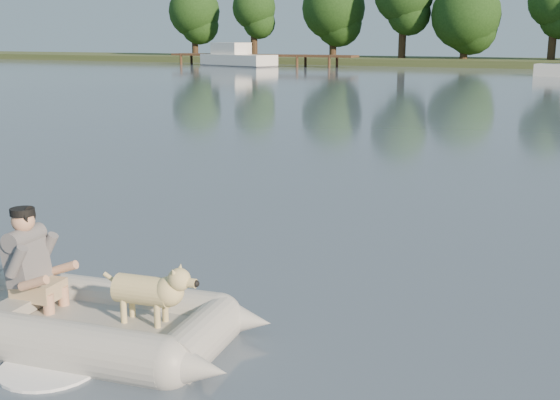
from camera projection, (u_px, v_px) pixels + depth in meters
The scene contains 6 objects.
water at pixel (136, 318), 6.54m from camera, with size 160.00×160.00×0.00m, color slate.
dock at pixel (261, 60), 63.04m from camera, with size 18.00×2.00×1.04m, color #4C331E, non-canonical shape.
dinghy at pixel (84, 283), 6.01m from camera, with size 4.02×2.75×1.20m, color #ACACA7, non-canonical shape.
man at pixel (28, 257), 6.20m from camera, with size 0.62×0.53×0.92m, color slate, non-canonical shape.
dog at pixel (144, 295), 5.89m from camera, with size 0.79×0.28×0.53m, color tan, non-canonical shape.
cabin_cruiser at pixel (238, 54), 62.54m from camera, with size 7.87×2.81×2.44m, color white, non-canonical shape.
Camera 1 is at (3.91, -4.90, 2.56)m, focal length 45.00 mm.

